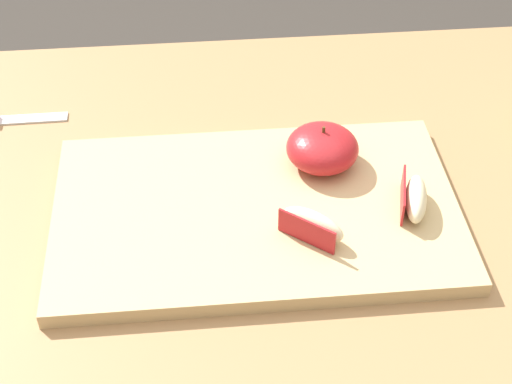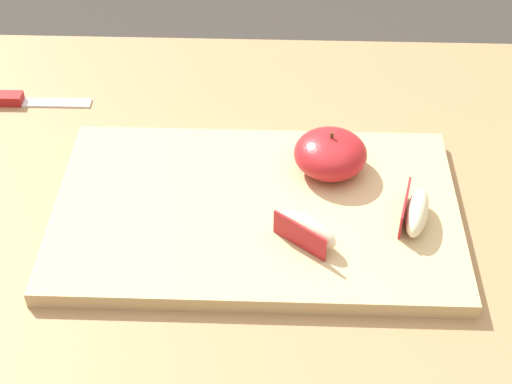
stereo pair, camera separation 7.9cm
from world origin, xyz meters
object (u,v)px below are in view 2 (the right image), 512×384
(cutting_board, at_px, (256,212))
(apple_wedge_right, at_px, (416,212))
(apple_half_skin_up, at_px, (330,154))
(apple_wedge_left, at_px, (307,230))
(paring_knife, at_px, (7,99))

(cutting_board, height_order, apple_wedge_right, apple_wedge_right)
(cutting_board, bearing_deg, apple_half_skin_up, 38.17)
(apple_wedge_left, xyz_separation_m, paring_knife, (-0.39, 0.26, -0.03))
(apple_wedge_right, bearing_deg, apple_wedge_left, -165.56)
(cutting_board, height_order, apple_half_skin_up, apple_half_skin_up)
(apple_wedge_right, height_order, paring_knife, apple_wedge_right)
(apple_wedge_left, height_order, apple_wedge_right, same)
(apple_wedge_right, distance_m, paring_knife, 0.56)
(cutting_board, distance_m, paring_knife, 0.40)
(apple_wedge_left, distance_m, paring_knife, 0.47)
(apple_half_skin_up, height_order, paring_knife, apple_half_skin_up)
(apple_half_skin_up, relative_size, paring_knife, 0.52)
(paring_knife, bearing_deg, apple_wedge_left, -33.58)
(apple_half_skin_up, bearing_deg, apple_wedge_right, -44.59)
(cutting_board, bearing_deg, paring_knife, 148.28)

